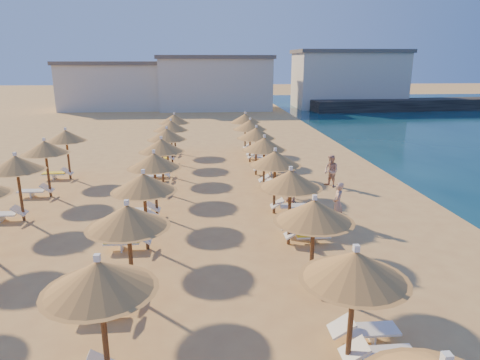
{
  "coord_description": "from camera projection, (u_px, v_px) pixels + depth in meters",
  "views": [
    {
      "loc": [
        -1.1,
        -14.91,
        6.62
      ],
      "look_at": [
        0.51,
        4.0,
        1.3
      ],
      "focal_mm": 32.0,
      "sensor_mm": 36.0,
      "label": 1
    }
  ],
  "objects": [
    {
      "name": "ground",
      "position": [
        235.0,
        242.0,
        16.18
      ],
      "size": [
        220.0,
        220.0,
        0.0
      ],
      "primitive_type": "plane",
      "color": "tan",
      "rests_on": "ground"
    },
    {
      "name": "jetty",
      "position": [
        418.0,
        105.0,
        58.99
      ],
      "size": [
        30.23,
        6.56,
        1.5
      ],
      "primitive_type": "cube",
      "rotation": [
        0.0,
        0.0,
        0.09
      ],
      "color": "black",
      "rests_on": "ground"
    },
    {
      "name": "hotel_blocks",
      "position": [
        237.0,
        82.0,
        60.28
      ],
      "size": [
        48.26,
        9.72,
        8.1
      ],
      "color": "beige",
      "rests_on": "ground"
    },
    {
      "name": "parasol_row_east",
      "position": [
        282.0,
        169.0,
        16.93
      ],
      "size": [
        2.33,
        32.63,
        2.99
      ],
      "color": "brown",
      "rests_on": "ground"
    },
    {
      "name": "parasol_row_west",
      "position": [
        150.0,
        172.0,
        16.51
      ],
      "size": [
        2.33,
        32.63,
        2.99
      ],
      "color": "brown",
      "rests_on": "ground"
    },
    {
      "name": "loungers",
      "position": [
        178.0,
        223.0,
        17.07
      ],
      "size": [
        13.91,
        30.86,
        0.66
      ],
      "color": "silver",
      "rests_on": "ground"
    },
    {
      "name": "beachgoer_b",
      "position": [
        331.0,
        171.0,
        23.03
      ],
      "size": [
        0.98,
        1.05,
        1.74
      ],
      "primitive_type": "imported",
      "rotation": [
        0.0,
        0.0,
        -1.08
      ],
      "color": "tan",
      "rests_on": "ground"
    },
    {
      "name": "beachgoer_c",
      "position": [
        291.0,
        183.0,
        20.62
      ],
      "size": [
        1.16,
        0.98,
        1.86
      ],
      "primitive_type": "imported",
      "rotation": [
        0.0,
        0.0,
        -0.58
      ],
      "color": "tan",
      "rests_on": "ground"
    },
    {
      "name": "beachgoer_a",
      "position": [
        338.0,
        203.0,
        17.76
      ],
      "size": [
        0.63,
        0.76,
        1.79
      ],
      "primitive_type": "imported",
      "rotation": [
        0.0,
        0.0,
        -1.92
      ],
      "color": "tan",
      "rests_on": "ground"
    }
  ]
}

